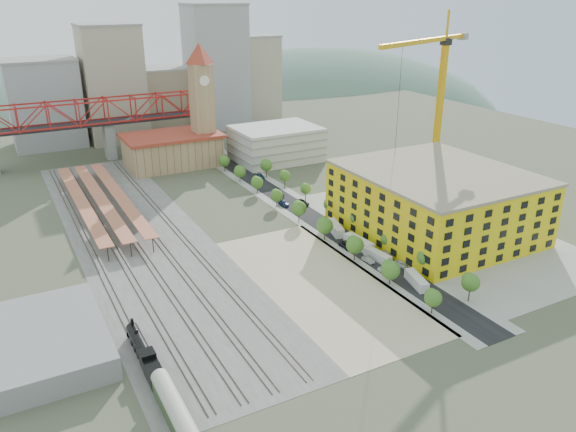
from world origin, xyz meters
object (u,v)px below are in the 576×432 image
construction_building (436,202)px  car_0 (385,271)px  site_trailer_b (378,256)px  site_trailer_a (416,281)px  clock_tower (202,93)px  locomotive (144,352)px  coach (175,411)px  tower_crane (437,85)px  site_trailer_c (359,243)px  site_trailer_d (335,228)px

construction_building → car_0: 33.74m
site_trailer_b → site_trailer_a: bearing=-96.5°
site_trailer_a → clock_tower: bearing=108.2°
locomotive → site_trailer_b: (66.00, 14.06, -0.78)m
coach → site_trailer_a: (66.00, 18.38, -1.70)m
tower_crane → car_0: tower_crane is taller
locomotive → site_trailer_b: 67.49m
tower_crane → site_trailer_b: size_ratio=7.06×
clock_tower → construction_building: 107.36m
site_trailer_c → coach: bearing=-151.8°
site_trailer_d → site_trailer_a: bearing=-75.2°
clock_tower → site_trailer_a: clock_tower is taller
clock_tower → car_0: size_ratio=12.52×
clock_tower → site_trailer_b: 111.57m
site_trailer_b → car_0: site_trailer_b is taller
coach → site_trailer_d: bearing=39.7°
tower_crane → site_trailer_a: tower_crane is taller
coach → site_trailer_a: 68.53m
locomotive → car_0: bearing=6.3°
tower_crane → site_trailer_d: (-48.04, -14.85, -36.27)m
tower_crane → site_trailer_a: 79.09m
site_trailer_c → site_trailer_d: site_trailer_c is taller
construction_building → site_trailer_c: (-26.00, 0.92, -8.01)m
construction_building → coach: bearing=-155.6°
tower_crane → clock_tower: bearing=127.8°
construction_building → site_trailer_a: (-26.00, -23.34, -8.18)m
clock_tower → coach: size_ratio=2.96×
tower_crane → car_0: bearing=-140.0°
site_trailer_d → car_0: (-3.00, -27.93, -0.66)m
car_0 → site_trailer_d: bearing=77.5°
site_trailer_a → tower_crane: bearing=61.3°
site_trailer_c → car_0: (-3.00, -15.82, -0.70)m
tower_crane → site_trailer_c: size_ratio=5.94×
clock_tower → site_trailer_d: clock_tower is taller
construction_building → site_trailer_b: (-26.00, -7.83, -8.23)m
construction_building → tower_crane: 45.38m
construction_building → site_trailer_a: construction_building is taller
clock_tower → tower_crane: size_ratio=0.85×
car_0 → site_trailer_a: bearing=-76.8°
coach → clock_tower: bearing=67.7°
locomotive → construction_building: bearing=13.4°
coach → site_trailer_d: coach is taller
locomotive → site_trailer_a: 66.02m
locomotive → site_trailer_a: (66.00, -1.45, -0.74)m
site_trailer_b → tower_crane: bearing=30.1°
locomotive → site_trailer_d: locomotive is taller
site_trailer_a → car_0: site_trailer_a is taller
coach → tower_crane: bearing=31.4°
construction_building → coach: 101.23m
car_0 → site_trailer_c: bearing=72.9°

